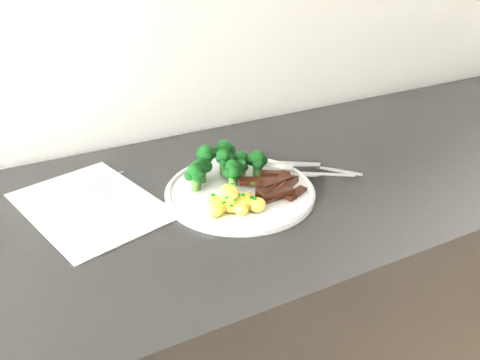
% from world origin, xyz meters
% --- Properties ---
extents(recipe_paper, '(0.26, 0.32, 0.00)m').
position_xyz_m(recipe_paper, '(-0.11, 1.76, 0.89)').
color(recipe_paper, white).
rests_on(recipe_paper, counter).
extents(plate, '(0.27, 0.27, 0.02)m').
position_xyz_m(plate, '(0.15, 1.67, 0.90)').
color(plate, white).
rests_on(plate, counter).
extents(broccoli, '(0.17, 0.10, 0.06)m').
position_xyz_m(broccoli, '(0.14, 1.72, 0.93)').
color(broccoli, '#345D20').
rests_on(broccoli, plate).
extents(potatoes, '(0.10, 0.08, 0.04)m').
position_xyz_m(potatoes, '(0.11, 1.62, 0.91)').
color(potatoes, yellow).
rests_on(potatoes, plate).
extents(beef_strips, '(0.11, 0.10, 0.02)m').
position_xyz_m(beef_strips, '(0.20, 1.64, 0.91)').
color(beef_strips, black).
rests_on(beef_strips, plate).
extents(fork, '(0.13, 0.13, 0.02)m').
position_xyz_m(fork, '(0.29, 1.65, 0.91)').
color(fork, silver).
rests_on(fork, plate).
extents(knife, '(0.16, 0.14, 0.02)m').
position_xyz_m(knife, '(0.33, 1.66, 0.90)').
color(knife, silver).
rests_on(knife, plate).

